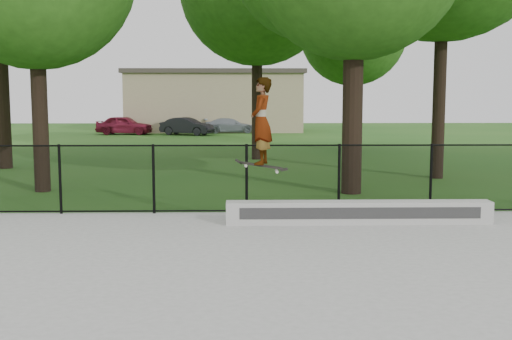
% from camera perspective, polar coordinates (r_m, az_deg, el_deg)
% --- Properties ---
extents(ground, '(100.00, 100.00, 0.00)m').
position_cam_1_polar(ground, '(8.23, -0.55, -11.85)').
color(ground, '#1E5517').
rests_on(ground, ground).
extents(concrete_slab, '(14.00, 12.00, 0.06)m').
position_cam_1_polar(concrete_slab, '(8.22, -0.55, -11.65)').
color(concrete_slab, gray).
rests_on(concrete_slab, ground).
extents(grind_ledge, '(5.27, 0.40, 0.45)m').
position_cam_1_polar(grind_ledge, '(12.92, 9.12, -3.75)').
color(grind_ledge, '#B8B7B2').
rests_on(grind_ledge, concrete_slab).
extents(car_a, '(3.72, 1.86, 1.22)m').
position_cam_1_polar(car_a, '(42.41, -11.62, 3.93)').
color(car_a, maroon).
rests_on(car_a, ground).
extents(car_b, '(3.30, 2.24, 1.12)m').
position_cam_1_polar(car_b, '(41.27, -6.16, 3.89)').
color(car_b, black).
rests_on(car_b, ground).
extents(car_c, '(3.34, 1.60, 1.03)m').
position_cam_1_polar(car_c, '(43.27, -2.28, 4.00)').
color(car_c, gray).
rests_on(car_c, ground).
extents(skater_airborne, '(0.84, 0.68, 1.83)m').
position_cam_1_polar(skater_airborne, '(12.37, 0.48, 4.22)').
color(skater_airborne, black).
rests_on(skater_airborne, ground).
extents(chainlink_fence, '(16.06, 0.06, 1.50)m').
position_cam_1_polar(chainlink_fence, '(13.81, -0.84, -0.77)').
color(chainlink_fence, black).
rests_on(chainlink_fence, concrete_slab).
extents(distant_building, '(12.40, 6.40, 4.30)m').
position_cam_1_polar(distant_building, '(45.84, -3.64, 6.20)').
color(distant_building, tan).
rests_on(distant_building, ground).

